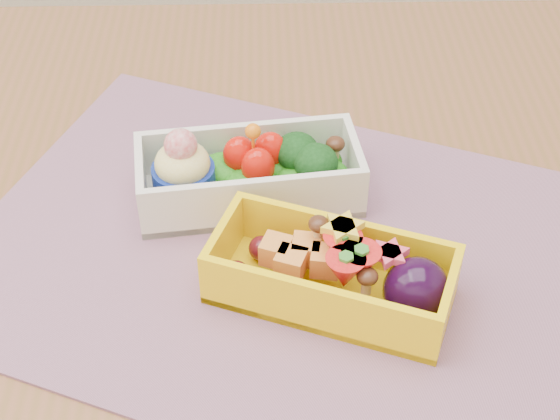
{
  "coord_description": "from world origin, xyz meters",
  "views": [
    {
      "loc": [
        0.02,
        -0.51,
        1.24
      ],
      "look_at": [
        0.04,
        -0.01,
        0.79
      ],
      "focal_mm": 54.72,
      "sensor_mm": 36.0,
      "label": 1
    }
  ],
  "objects_px": {
    "table": "(241,318)",
    "bento_white": "(248,174)",
    "placemat": "(271,249)",
    "bento_yellow": "(337,274)"
  },
  "relations": [
    {
      "from": "table",
      "to": "bento_white",
      "type": "relative_size",
      "value": 6.09
    },
    {
      "from": "bento_white",
      "to": "bento_yellow",
      "type": "bearing_deg",
      "value": -67.82
    },
    {
      "from": "table",
      "to": "placemat",
      "type": "xyz_separation_m",
      "value": [
        0.03,
        -0.01,
        0.1
      ]
    },
    {
      "from": "table",
      "to": "bento_yellow",
      "type": "height_order",
      "value": "bento_yellow"
    },
    {
      "from": "table",
      "to": "bento_yellow",
      "type": "xyz_separation_m",
      "value": [
        0.08,
        -0.07,
        0.13
      ]
    },
    {
      "from": "placemat",
      "to": "bento_white",
      "type": "relative_size",
      "value": 2.44
    },
    {
      "from": "bento_white",
      "to": "placemat",
      "type": "bearing_deg",
      "value": -81.19
    },
    {
      "from": "table",
      "to": "placemat",
      "type": "distance_m",
      "value": 0.1
    },
    {
      "from": "bento_white",
      "to": "bento_yellow",
      "type": "distance_m",
      "value": 0.14
    },
    {
      "from": "table",
      "to": "bento_white",
      "type": "height_order",
      "value": "bento_white"
    }
  ]
}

